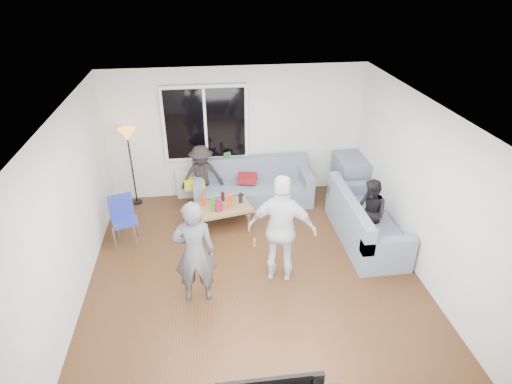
{
  "coord_description": "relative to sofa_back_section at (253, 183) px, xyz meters",
  "views": [
    {
      "loc": [
        -0.64,
        -5.08,
        4.3
      ],
      "look_at": [
        0.1,
        0.6,
        1.15
      ],
      "focal_mm": 29.86,
      "sensor_mm": 36.0,
      "label": 1
    }
  ],
  "objects": [
    {
      "name": "floor",
      "position": [
        -0.25,
        -2.27,
        -0.45
      ],
      "size": [
        5.0,
        5.5,
        0.04
      ],
      "primitive_type": "cube",
      "color": "#56351C",
      "rests_on": "ground"
    },
    {
      "name": "ceiling",
      "position": [
        -0.25,
        -2.27,
        2.2
      ],
      "size": [
        5.0,
        5.5,
        0.04
      ],
      "primitive_type": "cube",
      "color": "white",
      "rests_on": "ground"
    },
    {
      "name": "wall_back",
      "position": [
        -0.25,
        0.5,
        0.88
      ],
      "size": [
        5.0,
        0.04,
        2.6
      ],
      "primitive_type": "cube",
      "color": "silver",
      "rests_on": "ground"
    },
    {
      "name": "wall_front",
      "position": [
        -0.25,
        -5.04,
        0.88
      ],
      "size": [
        5.0,
        0.04,
        2.6
      ],
      "primitive_type": "cube",
      "color": "silver",
      "rests_on": "ground"
    },
    {
      "name": "wall_left",
      "position": [
        -2.77,
        -2.27,
        0.88
      ],
      "size": [
        0.04,
        5.5,
        2.6
      ],
      "primitive_type": "cube",
      "color": "silver",
      "rests_on": "ground"
    },
    {
      "name": "wall_right",
      "position": [
        2.27,
        -2.27,
        0.88
      ],
      "size": [
        0.04,
        5.5,
        2.6
      ],
      "primitive_type": "cube",
      "color": "silver",
      "rests_on": "ground"
    },
    {
      "name": "window_frame",
      "position": [
        -0.85,
        0.42,
        1.12
      ],
      "size": [
        1.62,
        0.06,
        1.47
      ],
      "primitive_type": "cube",
      "color": "white",
      "rests_on": "wall_back"
    },
    {
      "name": "window_glass",
      "position": [
        -0.85,
        0.38,
        1.12
      ],
      "size": [
        1.5,
        0.02,
        1.35
      ],
      "primitive_type": "cube",
      "color": "black",
      "rests_on": "window_frame"
    },
    {
      "name": "window_mullion",
      "position": [
        -0.85,
        0.37,
        1.12
      ],
      "size": [
        0.05,
        0.03,
        1.35
      ],
      "primitive_type": "cube",
      "color": "white",
      "rests_on": "window_frame"
    },
    {
      "name": "radiator",
      "position": [
        -0.85,
        0.38,
        -0.11
      ],
      "size": [
        1.3,
        0.12,
        0.62
      ],
      "primitive_type": "cube",
      "color": "silver",
      "rests_on": "floor"
    },
    {
      "name": "potted_plant",
      "position": [
        -0.49,
        0.35,
        0.39
      ],
      "size": [
        0.25,
        0.22,
        0.38
      ],
      "primitive_type": "imported",
      "rotation": [
        0.0,
        0.0,
        -0.28
      ],
      "color": "#2C6528",
      "rests_on": "radiator"
    },
    {
      "name": "vase",
      "position": [
        -1.06,
        0.35,
        0.28
      ],
      "size": [
        0.18,
        0.18,
        0.17
      ],
      "primitive_type": "imported",
      "rotation": [
        0.0,
        0.0,
        0.14
      ],
      "color": "white",
      "rests_on": "radiator"
    },
    {
      "name": "sofa_back_section",
      "position": [
        0.0,
        0.0,
        0.0
      ],
      "size": [
        2.3,
        0.85,
        0.85
      ],
      "primitive_type": null,
      "color": "slate",
      "rests_on": "floor"
    },
    {
      "name": "sofa_right_section",
      "position": [
        1.77,
        -1.52,
        0.0
      ],
      "size": [
        2.0,
        0.85,
        0.85
      ],
      "primitive_type": null,
      "rotation": [
        0.0,
        0.0,
        1.57
      ],
      "color": "slate",
      "rests_on": "floor"
    },
    {
      "name": "sofa_corner",
      "position": [
        2.12,
        0.0,
        0.0
      ],
      "size": [
        0.85,
        0.85,
        0.85
      ],
      "primitive_type": "cube",
      "color": "slate",
      "rests_on": "floor"
    },
    {
      "name": "cushion_yellow",
      "position": [
        -1.13,
        -0.02,
        0.09
      ],
      "size": [
        0.41,
        0.35,
        0.14
      ],
      "primitive_type": "cube",
      "rotation": [
        0.0,
        0.0,
        0.1
      ],
      "color": "gold",
      "rests_on": "sofa_back_section"
    },
    {
      "name": "cushion_red",
      "position": [
        -0.1,
        0.06,
        0.09
      ],
      "size": [
        0.42,
        0.37,
        0.13
      ],
      "primitive_type": "cube",
      "rotation": [
        0.0,
        0.0,
        -0.23
      ],
      "color": "maroon",
      "rests_on": "sofa_back_section"
    },
    {
      "name": "coffee_table",
      "position": [
        -0.69,
        -0.78,
        -0.22
      ],
      "size": [
        1.2,
        0.82,
        0.4
      ],
      "primitive_type": "cube",
      "rotation": [
        0.0,
        0.0,
        0.21
      ],
      "color": "olive",
      "rests_on": "floor"
    },
    {
      "name": "pitcher",
      "position": [
        -0.72,
        -0.89,
        0.06
      ],
      "size": [
        0.17,
        0.17,
        0.17
      ],
      "primitive_type": "cylinder",
      "color": "maroon",
      "rests_on": "coffee_table"
    },
    {
      "name": "side_chair",
      "position": [
        -2.3,
        -1.11,
        0.01
      ],
      "size": [
        0.51,
        0.51,
        0.86
      ],
      "primitive_type": null,
      "rotation": [
        0.0,
        0.0,
        0.33
      ],
      "color": "#223196",
      "rests_on": "floor"
    },
    {
      "name": "floor_lamp",
      "position": [
        -2.3,
        0.27,
        0.36
      ],
      "size": [
        0.32,
        0.32,
        1.56
      ],
      "primitive_type": null,
      "color": "orange",
      "rests_on": "floor"
    },
    {
      "name": "player_left",
      "position": [
        -1.12,
        -2.62,
        0.37
      ],
      "size": [
        0.58,
        0.38,
        1.59
      ],
      "primitive_type": "imported",
      "rotation": [
        0.0,
        0.0,
        3.13
      ],
      "color": "#45454A",
      "rests_on": "floor"
    },
    {
      "name": "player_right",
      "position": [
        0.14,
        -2.31,
        0.43
      ],
      "size": [
        1.08,
        0.69,
        1.72
      ],
      "primitive_type": "imported",
      "rotation": [
        0.0,
        0.0,
        2.85
      ],
      "color": "silver",
      "rests_on": "floor"
    },
    {
      "name": "spectator_right",
      "position": [
        1.77,
        -1.63,
        0.17
      ],
      "size": [
        0.6,
        0.68,
        1.18
      ],
      "primitive_type": "imported",
      "rotation": [
        0.0,
        0.0,
        -1.26
      ],
      "color": "black",
      "rests_on": "floor"
    },
    {
      "name": "spectator_back",
      "position": [
        -0.98,
        0.03,
        0.2
      ],
      "size": [
        0.85,
        0.55,
        1.25
      ],
      "primitive_type": "imported",
      "rotation": [
        0.0,
        0.0,
        0.1
      ],
      "color": "black",
      "rests_on": "floor"
    },
    {
      "name": "bottle_d",
      "position": [
        -0.51,
        -0.85,
        0.12
      ],
      "size": [
        0.07,
        0.07,
        0.29
      ],
      "primitive_type": "cylinder",
      "color": "#D54912",
      "rests_on": "coffee_table"
    },
    {
      "name": "bottle_a",
      "position": [
        -0.97,
        -0.68,
        0.09
      ],
      "size": [
        0.07,
        0.07,
        0.23
      ],
      "primitive_type": "cylinder",
      "color": "#CB3F0B",
      "rests_on": "coffee_table"
    },
    {
      "name": "bottle_c",
      "position": [
        -0.62,
        -0.58,
        0.06
      ],
      "size": [
        0.07,
        0.07,
        0.17
      ],
      "primitive_type": "cylinder",
      "color": "black",
      "rests_on": "coffee_table"
    },
    {
      "name": "bottle_e",
      "position": [
        -0.3,
        -0.68,
        0.07
      ],
      "size": [
        0.07,
        0.07,
        0.19
      ],
      "primitive_type": "cylinder",
      "color": "black",
      "rests_on": "coffee_table"
    },
    {
      "name": "bottle_b",
      "position": [
        -0.81,
        -0.91,
        0.11
      ],
      "size": [
        0.08,
        0.08,
        0.27
      ],
      "primitive_type": "cylinder",
      "color": "#228718",
      "rests_on": "coffee_table"
    }
  ]
}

